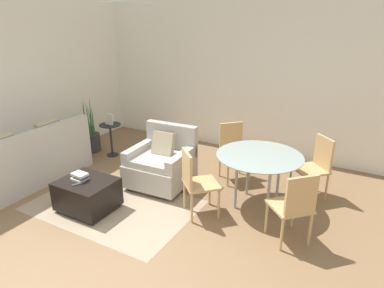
{
  "coord_description": "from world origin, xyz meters",
  "views": [
    {
      "loc": [
        2.22,
        -2.14,
        2.49
      ],
      "look_at": [
        0.01,
        1.86,
        0.75
      ],
      "focal_mm": 32.0,
      "sensor_mm": 36.0,
      "label": 1
    }
  ],
  "objects_px": {
    "ottoman": "(87,194)",
    "book_stack": "(80,177)",
    "potted_plant": "(91,138)",
    "dining_chair_near_right": "(295,204)",
    "tv_remote_primary": "(78,184)",
    "dining_table": "(259,161)",
    "armchair": "(162,163)",
    "picture_frame": "(109,119)",
    "dining_chair_far_left": "(233,148)",
    "side_table": "(111,134)",
    "dining_chair_far_right": "(316,163)",
    "couch": "(25,164)",
    "dining_chair_near_left": "(195,179)"
  },
  "relations": [
    {
      "from": "ottoman",
      "to": "book_stack",
      "type": "distance_m",
      "value": 0.26
    },
    {
      "from": "potted_plant",
      "to": "dining_chair_near_right",
      "type": "bearing_deg",
      "value": -14.09
    },
    {
      "from": "ottoman",
      "to": "tv_remote_primary",
      "type": "distance_m",
      "value": 0.23
    },
    {
      "from": "potted_plant",
      "to": "dining_table",
      "type": "distance_m",
      "value": 3.53
    },
    {
      "from": "armchair",
      "to": "tv_remote_primary",
      "type": "relative_size",
      "value": 5.51
    },
    {
      "from": "picture_frame",
      "to": "dining_chair_far_left",
      "type": "relative_size",
      "value": 0.23
    },
    {
      "from": "tv_remote_primary",
      "to": "dining_chair_far_left",
      "type": "relative_size",
      "value": 0.18
    },
    {
      "from": "armchair",
      "to": "potted_plant",
      "type": "relative_size",
      "value": 0.84
    },
    {
      "from": "tv_remote_primary",
      "to": "dining_table",
      "type": "xyz_separation_m",
      "value": [
        1.97,
        1.34,
        0.24
      ]
    },
    {
      "from": "tv_remote_primary",
      "to": "side_table",
      "type": "distance_m",
      "value": 2.0
    },
    {
      "from": "picture_frame",
      "to": "dining_chair_near_right",
      "type": "xyz_separation_m",
      "value": [
        3.59,
        -1.03,
        -0.19
      ]
    },
    {
      "from": "book_stack",
      "to": "side_table",
      "type": "bearing_deg",
      "value": 119.38
    },
    {
      "from": "book_stack",
      "to": "dining_chair_far_right",
      "type": "relative_size",
      "value": 0.24
    },
    {
      "from": "couch",
      "to": "dining_chair_far_right",
      "type": "height_order",
      "value": "couch"
    },
    {
      "from": "couch",
      "to": "picture_frame",
      "type": "relative_size",
      "value": 9.85
    },
    {
      "from": "book_stack",
      "to": "dining_table",
      "type": "relative_size",
      "value": 0.19
    },
    {
      "from": "ottoman",
      "to": "dining_chair_far_right",
      "type": "xyz_separation_m",
      "value": [
        2.59,
        1.85,
        0.28
      ]
    },
    {
      "from": "picture_frame",
      "to": "dining_table",
      "type": "distance_m",
      "value": 2.99
    },
    {
      "from": "dining_chair_near_left",
      "to": "armchair",
      "type": "bearing_deg",
      "value": 148.78
    },
    {
      "from": "armchair",
      "to": "dining_table",
      "type": "relative_size",
      "value": 0.79
    },
    {
      "from": "tv_remote_primary",
      "to": "dining_table",
      "type": "height_order",
      "value": "dining_table"
    },
    {
      "from": "ottoman",
      "to": "dining_chair_near_left",
      "type": "distance_m",
      "value": 1.47
    },
    {
      "from": "armchair",
      "to": "book_stack",
      "type": "distance_m",
      "value": 1.25
    },
    {
      "from": "armchair",
      "to": "dining_table",
      "type": "bearing_deg",
      "value": 4.21
    },
    {
      "from": "tv_remote_primary",
      "to": "side_table",
      "type": "xyz_separation_m",
      "value": [
        -0.99,
        1.74,
        -0.01
      ]
    },
    {
      "from": "ottoman",
      "to": "side_table",
      "type": "height_order",
      "value": "side_table"
    },
    {
      "from": "book_stack",
      "to": "picture_frame",
      "type": "bearing_deg",
      "value": 119.39
    },
    {
      "from": "dining_chair_near_left",
      "to": "potted_plant",
      "type": "bearing_deg",
      "value": 160.09
    },
    {
      "from": "dining_chair_far_right",
      "to": "dining_chair_near_right",
      "type": "bearing_deg",
      "value": -90.0
    },
    {
      "from": "dining_table",
      "to": "dining_chair_near_right",
      "type": "height_order",
      "value": "dining_chair_near_right"
    },
    {
      "from": "tv_remote_primary",
      "to": "picture_frame",
      "type": "xyz_separation_m",
      "value": [
        -0.99,
        1.74,
        0.28
      ]
    },
    {
      "from": "armchair",
      "to": "dining_chair_far_left",
      "type": "xyz_separation_m",
      "value": [
        0.86,
        0.74,
        0.17
      ]
    },
    {
      "from": "armchair",
      "to": "side_table",
      "type": "bearing_deg",
      "value": 160.75
    },
    {
      "from": "dining_chair_near_left",
      "to": "dining_table",
      "type": "bearing_deg",
      "value": 45.0
    },
    {
      "from": "side_table",
      "to": "dining_chair_near_left",
      "type": "xyz_separation_m",
      "value": [
        2.33,
        -1.03,
        0.09
      ]
    },
    {
      "from": "tv_remote_primary",
      "to": "dining_chair_far_left",
      "type": "distance_m",
      "value": 2.38
    },
    {
      "from": "couch",
      "to": "dining_chair_near_right",
      "type": "height_order",
      "value": "couch"
    },
    {
      "from": "dining_chair_far_right",
      "to": "dining_table",
      "type": "bearing_deg",
      "value": -135.0
    },
    {
      "from": "couch",
      "to": "ottoman",
      "type": "height_order",
      "value": "couch"
    },
    {
      "from": "tv_remote_primary",
      "to": "picture_frame",
      "type": "height_order",
      "value": "picture_frame"
    },
    {
      "from": "ottoman",
      "to": "side_table",
      "type": "relative_size",
      "value": 1.17
    },
    {
      "from": "dining_chair_near_right",
      "to": "dining_chair_far_right",
      "type": "xyz_separation_m",
      "value": [
        0.0,
        1.26,
        0.0
      ]
    },
    {
      "from": "book_stack",
      "to": "side_table",
      "type": "xyz_separation_m",
      "value": [
        -0.92,
        1.63,
        -0.05
      ]
    },
    {
      "from": "book_stack",
      "to": "potted_plant",
      "type": "distance_m",
      "value": 2.19
    },
    {
      "from": "book_stack",
      "to": "dining_chair_far_left",
      "type": "relative_size",
      "value": 0.24
    },
    {
      "from": "couch",
      "to": "book_stack",
      "type": "relative_size",
      "value": 9.28
    },
    {
      "from": "tv_remote_primary",
      "to": "dining_chair_near_right",
      "type": "relative_size",
      "value": 0.18
    },
    {
      "from": "side_table",
      "to": "dining_chair_near_right",
      "type": "xyz_separation_m",
      "value": [
        3.59,
        -1.03,
        0.09
      ]
    },
    {
      "from": "tv_remote_primary",
      "to": "potted_plant",
      "type": "relative_size",
      "value": 0.15
    },
    {
      "from": "dining_chair_near_left",
      "to": "dining_chair_far_left",
      "type": "distance_m",
      "value": 1.26
    }
  ]
}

